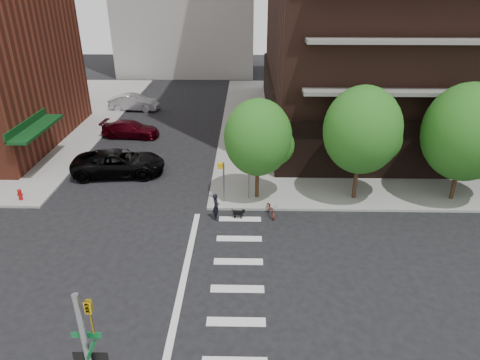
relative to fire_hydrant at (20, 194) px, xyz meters
name	(u,v)px	position (x,y,z in m)	size (l,w,h in m)	color
ground	(171,288)	(10.50, -7.80, -0.55)	(120.00, 120.00, 0.00)	black
sidewalk_ne	(431,123)	(31.00, 15.70, -0.48)	(39.00, 33.00, 0.15)	gray
crosswalk	(220,289)	(12.71, -7.80, -0.55)	(3.85, 13.00, 0.01)	silver
tree_a	(258,138)	(14.50, 0.70, 3.49)	(4.00, 4.00, 5.90)	#301E11
tree_b	(362,130)	(20.50, 0.70, 3.99)	(4.50, 4.50, 6.65)	#301E11
tree_c	(467,132)	(26.50, 0.70, 3.89)	(5.00, 5.00, 6.80)	#301E11
pedestrian_signal	(229,176)	(12.82, 0.12, 1.30)	(2.18, 0.67, 2.60)	slate
fire_hydrant	(20,194)	(0.00, 0.00, 0.00)	(0.24, 0.24, 0.73)	#A50C0C
parked_car_black	(119,163)	(5.00, 4.07, 0.31)	(6.22, 2.87, 1.73)	black
parked_car_maroon	(131,129)	(3.90, 11.58, 0.15)	(4.84, 1.97, 1.40)	#3D030C
parked_car_silver	(134,102)	(2.30, 19.42, 0.26)	(4.93, 1.72, 1.62)	#9A9BA1
scooter	(271,209)	(15.27, -1.30, -0.15)	(0.54, 1.55, 0.81)	maroon
dog_walker	(216,207)	(12.14, -1.80, 0.25)	(0.39, 0.59, 1.61)	black
dog	(239,213)	(13.43, -1.70, -0.19)	(0.69, 0.25, 0.58)	black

